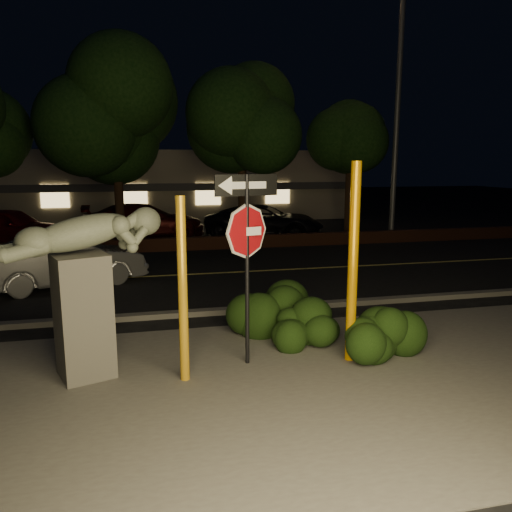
{
  "coord_description": "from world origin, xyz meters",
  "views": [
    {
      "loc": [
        -1.64,
        -7.74,
        3.35
      ],
      "look_at": [
        0.44,
        1.28,
        1.6
      ],
      "focal_mm": 35.0,
      "sensor_mm": 36.0,
      "label": 1
    }
  ],
  "objects": [
    {
      "name": "lane_marking",
      "position": [
        0.0,
        7.0,
        0.02
      ],
      "size": [
        80.0,
        0.12,
        0.0
      ],
      "primitive_type": "cube",
      "color": "#D0BE53",
      "rests_on": "road"
    },
    {
      "name": "streetlight",
      "position": [
        8.67,
        11.95,
        6.83
      ],
      "size": [
        1.68,
        0.76,
        11.48
      ],
      "rotation": [
        0.0,
        0.0,
        -0.29
      ],
      "color": "#4E4E53",
      "rests_on": "ground"
    },
    {
      "name": "tree_far_b",
      "position": [
        -2.5,
        13.2,
        6.05
      ],
      "size": [
        5.2,
        5.2,
        8.41
      ],
      "color": "black",
      "rests_on": "ground"
    },
    {
      "name": "parked_car_red",
      "position": [
        -6.85,
        13.59,
        0.8
      ],
      "size": [
        4.99,
        2.94,
        1.59
      ],
      "primitive_type": "imported",
      "rotation": [
        0.0,
        0.0,
        1.33
      ],
      "color": "maroon",
      "rests_on": "ground"
    },
    {
      "name": "hedge_right",
      "position": [
        1.15,
        0.57,
        0.49
      ],
      "size": [
        1.67,
        1.26,
        0.97
      ],
      "primitive_type": "ellipsoid",
      "rotation": [
        0.0,
        0.0,
        -0.35
      ],
      "color": "black",
      "rests_on": "ground"
    },
    {
      "name": "tree_far_c",
      "position": [
        2.5,
        12.8,
        5.66
      ],
      "size": [
        4.8,
        4.8,
        7.84
      ],
      "color": "black",
      "rests_on": "ground"
    },
    {
      "name": "parking_lot",
      "position": [
        0.0,
        17.0,
        0.01
      ],
      "size": [
        40.0,
        12.0,
        0.01
      ],
      "primitive_type": "cube",
      "color": "black",
      "rests_on": "ground"
    },
    {
      "name": "sculpture",
      "position": [
        -2.55,
        0.13,
        1.63
      ],
      "size": [
        2.43,
        1.39,
        2.64
      ],
      "rotation": [
        0.0,
        0.0,
        0.34
      ],
      "color": "#4C4944",
      "rests_on": "ground"
    },
    {
      "name": "hedge_far_right",
      "position": [
        2.34,
        -0.3,
        0.54
      ],
      "size": [
        1.8,
        1.51,
        1.07
      ],
      "primitive_type": "ellipsoid",
      "rotation": [
        0.0,
        0.0,
        0.42
      ],
      "color": "black",
      "rests_on": "ground"
    },
    {
      "name": "patio",
      "position": [
        0.0,
        -1.0,
        0.01
      ],
      "size": [
        14.0,
        6.0,
        0.02
      ],
      "primitive_type": "cube",
      "color": "#4C4944",
      "rests_on": "ground"
    },
    {
      "name": "hedge_center",
      "position": [
        0.9,
        1.5,
        0.55
      ],
      "size": [
        2.15,
        1.09,
        1.1
      ],
      "primitive_type": "ellipsoid",
      "rotation": [
        0.0,
        0.0,
        -0.05
      ],
      "color": "black",
      "rests_on": "ground"
    },
    {
      "name": "curb",
      "position": [
        0.0,
        2.9,
        0.06
      ],
      "size": [
        80.0,
        0.25,
        0.12
      ],
      "primitive_type": "cube",
      "color": "#4C4944",
      "rests_on": "ground"
    },
    {
      "name": "road",
      "position": [
        0.0,
        7.0,
        0.01
      ],
      "size": [
        80.0,
        8.0,
        0.01
      ],
      "primitive_type": "cube",
      "color": "black",
      "rests_on": "ground"
    },
    {
      "name": "parked_car_darkred",
      "position": [
        -1.54,
        14.92,
        0.77
      ],
      "size": [
        5.43,
        2.55,
        1.53
      ],
      "primitive_type": "imported",
      "rotation": [
        0.0,
        0.0,
        1.65
      ],
      "color": "#390B0A",
      "rests_on": "ground"
    },
    {
      "name": "yellow_pole_left",
      "position": [
        -1.08,
        -0.4,
        1.44
      ],
      "size": [
        0.14,
        0.14,
        2.87
      ],
      "primitive_type": "cylinder",
      "color": "gold",
      "rests_on": "ground"
    },
    {
      "name": "brick_wall",
      "position": [
        0.0,
        11.3,
        0.25
      ],
      "size": [
        40.0,
        0.35,
        0.5
      ],
      "primitive_type": "cube",
      "color": "#472316",
      "rests_on": "ground"
    },
    {
      "name": "silver_sedan",
      "position": [
        -3.73,
        6.34,
        0.69
      ],
      "size": [
        4.45,
        2.96,
        1.39
      ],
      "primitive_type": "imported",
      "rotation": [
        0.0,
        0.0,
        1.96
      ],
      "color": "#BABBBF",
      "rests_on": "ground"
    },
    {
      "name": "ground",
      "position": [
        0.0,
        10.0,
        0.0
      ],
      "size": [
        90.0,
        90.0,
        0.0
      ],
      "primitive_type": "plane",
      "color": "black",
      "rests_on": "ground"
    },
    {
      "name": "building",
      "position": [
        0.0,
        24.99,
        2.0
      ],
      "size": [
        22.0,
        10.2,
        4.0
      ],
      "color": "gray",
      "rests_on": "ground"
    },
    {
      "name": "tree_far_d",
      "position": [
        7.5,
        13.3,
        5.42
      ],
      "size": [
        4.4,
        4.4,
        7.42
      ],
      "color": "black",
      "rests_on": "ground"
    },
    {
      "name": "parked_car_dark",
      "position": [
        3.73,
        13.92,
        0.73
      ],
      "size": [
        5.77,
        4.21,
        1.46
      ],
      "primitive_type": "imported",
      "rotation": [
        0.0,
        0.0,
        1.19
      ],
      "color": "black",
      "rests_on": "ground"
    },
    {
      "name": "signpost",
      "position": [
        -0.0,
        0.02,
        2.25
      ],
      "size": [
        1.05,
        0.25,
        3.16
      ],
      "rotation": [
        0.0,
        0.0,
        0.21
      ],
      "color": "black",
      "rests_on": "ground"
    },
    {
      "name": "yellow_pole_right",
      "position": [
        1.74,
        -0.23,
        1.68
      ],
      "size": [
        0.17,
        0.17,
        3.37
      ],
      "primitive_type": "cylinder",
      "color": "orange",
      "rests_on": "ground"
    }
  ]
}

